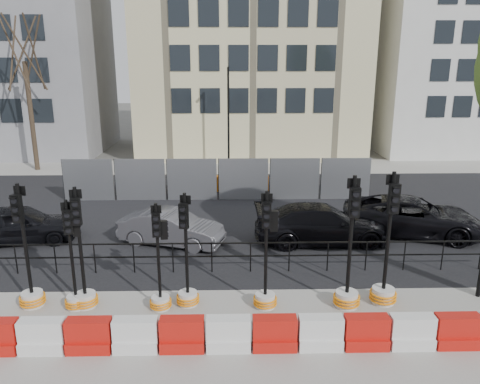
{
  "coord_description": "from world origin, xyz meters",
  "views": [
    {
      "loc": [
        0.59,
        -12.14,
        6.41
      ],
      "look_at": [
        0.91,
        3.0,
        2.1
      ],
      "focal_mm": 35.0,
      "sensor_mm": 36.0,
      "label": 1
    }
  ],
  "objects_px": {
    "car_a": "(19,224)",
    "car_c": "(322,224)",
    "traffic_signal_a": "(30,283)",
    "traffic_signal_d": "(160,285)",
    "traffic_signal_h": "(385,278)"
  },
  "relations": [
    {
      "from": "car_a",
      "to": "traffic_signal_a",
      "type": "bearing_deg",
      "value": -163.51
    },
    {
      "from": "traffic_signal_a",
      "to": "car_a",
      "type": "distance_m",
      "value": 5.21
    },
    {
      "from": "traffic_signal_a",
      "to": "traffic_signal_h",
      "type": "distance_m",
      "value": 9.46
    },
    {
      "from": "traffic_signal_d",
      "to": "car_a",
      "type": "xyz_separation_m",
      "value": [
        -5.77,
        4.88,
        -0.02
      ]
    },
    {
      "from": "car_a",
      "to": "traffic_signal_h",
      "type": "bearing_deg",
      "value": -121.52
    },
    {
      "from": "traffic_signal_h",
      "to": "car_c",
      "type": "height_order",
      "value": "traffic_signal_h"
    },
    {
      "from": "traffic_signal_h",
      "to": "car_c",
      "type": "bearing_deg",
      "value": 99.45
    },
    {
      "from": "car_c",
      "to": "traffic_signal_a",
      "type": "bearing_deg",
      "value": 115.96
    },
    {
      "from": "traffic_signal_a",
      "to": "car_c",
      "type": "height_order",
      "value": "traffic_signal_a"
    },
    {
      "from": "traffic_signal_d",
      "to": "traffic_signal_h",
      "type": "height_order",
      "value": "traffic_signal_h"
    },
    {
      "from": "car_a",
      "to": "car_c",
      "type": "height_order",
      "value": "car_c"
    },
    {
      "from": "traffic_signal_a",
      "to": "traffic_signal_h",
      "type": "bearing_deg",
      "value": 9.87
    },
    {
      "from": "traffic_signal_a",
      "to": "traffic_signal_h",
      "type": "xyz_separation_m",
      "value": [
        9.46,
        -0.03,
        0.05
      ]
    },
    {
      "from": "traffic_signal_d",
      "to": "car_a",
      "type": "height_order",
      "value": "traffic_signal_d"
    },
    {
      "from": "traffic_signal_h",
      "to": "traffic_signal_d",
      "type": "bearing_deg",
      "value": -179.61
    }
  ]
}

